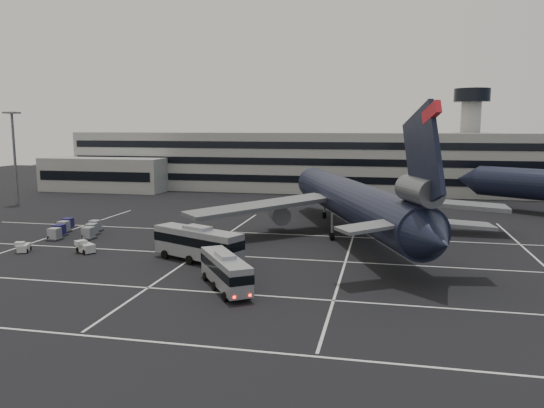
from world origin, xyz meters
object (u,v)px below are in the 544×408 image
(bus_near, at_px, (226,270))
(uld_cluster, at_px, (74,229))
(tug_a, at_px, (24,247))
(bus_far, at_px, (198,242))
(trijet_main, at_px, (352,201))

(bus_near, bearing_deg, uld_cluster, 111.13)
(uld_cluster, bearing_deg, tug_a, -90.07)
(tug_a, distance_m, uld_cluster, 11.06)
(bus_far, bearing_deg, trijet_main, -17.50)
(bus_near, bearing_deg, bus_far, 89.85)
(trijet_main, height_order, bus_near, trijet_main)
(bus_far, bearing_deg, tug_a, 115.41)
(bus_far, relative_size, tug_a, 4.96)
(bus_near, distance_m, tug_a, 30.54)
(uld_cluster, bearing_deg, bus_near, -34.87)
(trijet_main, bearing_deg, bus_near, -131.61)
(tug_a, xyz_separation_m, uld_cluster, (0.01, 11.06, 0.20))
(bus_near, xyz_separation_m, bus_far, (-6.14, 9.15, 0.39))
(trijet_main, xyz_separation_m, bus_far, (-16.43, -17.58, -2.93))
(bus_near, height_order, uld_cluster, bus_near)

